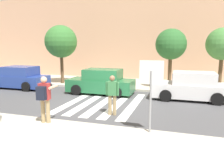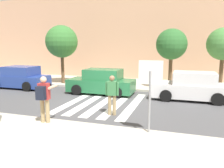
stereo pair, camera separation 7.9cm
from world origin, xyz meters
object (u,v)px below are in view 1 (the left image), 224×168
at_px(parked_car_green, 101,82).
at_px(photographer_with_backpack, 44,96).
at_px(parked_car_blue, 19,78).
at_px(stop_sign, 151,81).
at_px(street_tree_east, 223,44).
at_px(parked_car_white, 191,87).
at_px(street_tree_west, 61,42).
at_px(pedestrian_crossing, 112,93).
at_px(street_tree_center, 171,45).

bearing_deg(parked_car_green, photographer_with_backpack, -90.20).
height_order(parked_car_blue, parked_car_green, same).
height_order(stop_sign, street_tree_east, street_tree_east).
distance_m(stop_sign, parked_car_white, 6.02).
bearing_deg(street_tree_east, photographer_with_backpack, -130.04).
distance_m(parked_car_green, street_tree_west, 5.13).
distance_m(pedestrian_crossing, street_tree_center, 6.95).
bearing_deg(stop_sign, parked_car_white, 75.25).
xyz_separation_m(pedestrian_crossing, street_tree_east, (5.15, 6.42, 2.08)).
distance_m(pedestrian_crossing, street_tree_east, 8.49).
xyz_separation_m(pedestrian_crossing, parked_car_blue, (-8.11, 3.94, -0.25)).
bearing_deg(street_tree_east, street_tree_west, -177.83).
relative_size(parked_car_blue, street_tree_east, 1.04).
distance_m(pedestrian_crossing, parked_car_white, 5.18).
relative_size(pedestrian_crossing, parked_car_blue, 0.42).
xyz_separation_m(stop_sign, street_tree_center, (0.22, 8.09, 1.19)).
distance_m(stop_sign, street_tree_west, 11.05).
bearing_deg(parked_car_blue, photographer_with_backpack, -44.13).
height_order(stop_sign, photographer_with_backpack, stop_sign).
relative_size(pedestrian_crossing, street_tree_center, 0.44).
xyz_separation_m(parked_car_blue, parked_car_white, (11.46, 0.00, 0.00)).
bearing_deg(parked_car_blue, stop_sign, -29.85).
bearing_deg(pedestrian_crossing, parked_car_blue, 154.11).
xyz_separation_m(parked_car_blue, parked_car_green, (6.18, 0.00, 0.00)).
height_order(pedestrian_crossing, street_tree_center, street_tree_center).
xyz_separation_m(photographer_with_backpack, street_tree_east, (7.10, 8.46, 1.88)).
relative_size(parked_car_green, street_tree_west, 0.94).
bearing_deg(parked_car_blue, street_tree_center, 13.15).
xyz_separation_m(pedestrian_crossing, street_tree_center, (2.06, 6.31, 2.07)).
bearing_deg(street_tree_center, parked_car_green, -149.26).
bearing_deg(pedestrian_crossing, parked_car_white, 49.59).
height_order(street_tree_west, street_tree_center, street_tree_west).
xyz_separation_m(parked_car_white, street_tree_east, (1.80, 2.49, 2.33)).
relative_size(parked_car_white, street_tree_west, 0.94).
distance_m(parked_car_green, street_tree_east, 7.86).
relative_size(parked_car_green, street_tree_center, 1.04).
xyz_separation_m(stop_sign, pedestrian_crossing, (-1.85, 1.78, -0.88)).
relative_size(photographer_with_backpack, pedestrian_crossing, 1.00).
bearing_deg(street_tree_east, pedestrian_crossing, -128.72).
height_order(stop_sign, parked_car_green, stop_sign).
distance_m(photographer_with_backpack, street_tree_west, 9.19).
bearing_deg(parked_car_blue, pedestrian_crossing, -25.89).
bearing_deg(parked_car_green, stop_sign, -56.50).
relative_size(photographer_with_backpack, street_tree_east, 0.44).
bearing_deg(street_tree_west, stop_sign, -45.21).
distance_m(street_tree_west, street_tree_center, 7.95).
bearing_deg(photographer_with_backpack, street_tree_center, 64.30).
bearing_deg(parked_car_white, street_tree_center, 118.47).
height_order(stop_sign, street_tree_west, street_tree_west).
bearing_deg(pedestrian_crossing, street_tree_east, 51.28).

